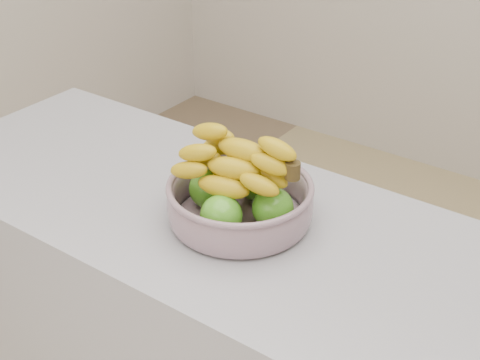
% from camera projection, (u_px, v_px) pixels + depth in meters
% --- Properties ---
extents(fruit_bowl, '(0.31, 0.31, 0.19)m').
position_uv_depth(fruit_bowl, '(240.00, 196.00, 1.41)').
color(fruit_bowl, '#A2ACC3').
rests_on(fruit_bowl, counter).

